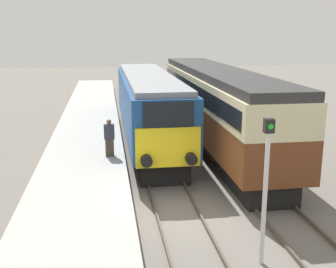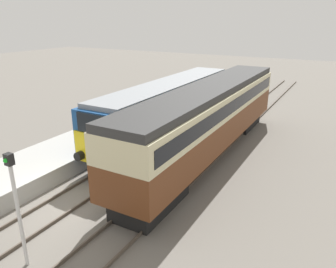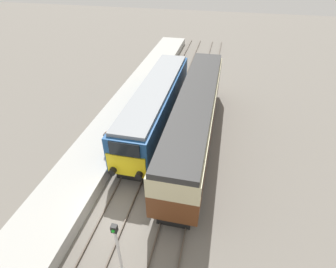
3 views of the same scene
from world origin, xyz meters
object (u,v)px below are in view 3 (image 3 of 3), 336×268
at_px(passenger_carriage, 195,113).
at_px(person_on_platform, 108,141).
at_px(locomotive, 156,104).
at_px(signal_post, 118,249).

relative_size(passenger_carriage, person_on_platform, 10.74).
xyz_separation_m(locomotive, person_on_platform, (-2.17, -4.99, -0.50)).
distance_m(person_on_platform, signal_post, 8.68).
height_order(passenger_carriage, signal_post, passenger_carriage).
distance_m(passenger_carriage, person_on_platform, 6.68).
relative_size(locomotive, signal_post, 3.77).
bearing_deg(signal_post, person_on_platform, 116.61).
distance_m(locomotive, person_on_platform, 5.47).
xyz_separation_m(locomotive, signal_post, (1.70, -12.72, 0.21)).
distance_m(locomotive, signal_post, 12.84).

